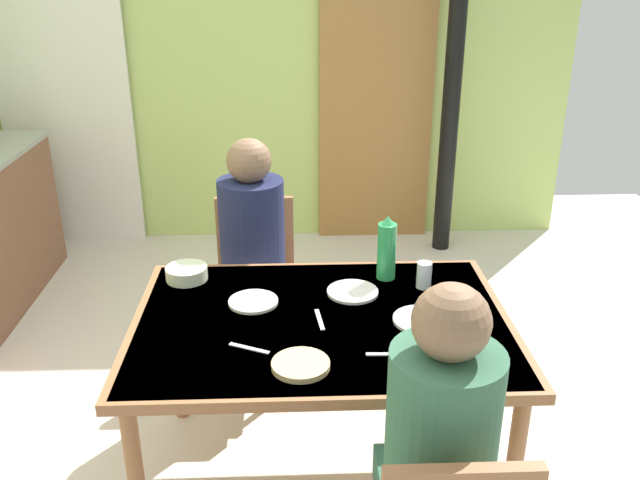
% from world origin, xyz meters
% --- Properties ---
extents(ground_plane, '(6.43, 6.43, 0.00)m').
position_xyz_m(ground_plane, '(0.00, 0.00, 0.00)').
color(ground_plane, silver).
extents(wall_back, '(4.30, 0.10, 2.56)m').
position_xyz_m(wall_back, '(0.00, 2.47, 1.28)').
color(wall_back, '#B8D171').
rests_on(wall_back, ground_plane).
extents(door_wooden, '(0.80, 0.05, 2.00)m').
position_xyz_m(door_wooden, '(0.77, 2.39, 1.00)').
color(door_wooden, '#9F6D38').
rests_on(door_wooden, ground_plane).
extents(stove_pipe_column, '(0.12, 0.12, 2.56)m').
position_xyz_m(stove_pipe_column, '(1.24, 2.12, 1.28)').
color(stove_pipe_column, black).
rests_on(stove_pipe_column, ground_plane).
extents(curtain_panel, '(0.90, 0.03, 2.15)m').
position_xyz_m(curtain_panel, '(-1.38, 2.37, 1.08)').
color(curtain_panel, white).
rests_on(curtain_panel, ground_plane).
extents(dining_table, '(1.38, 0.98, 0.73)m').
position_xyz_m(dining_table, '(0.28, -0.17, 0.66)').
color(dining_table, '#935D3A').
rests_on(dining_table, ground_plane).
extents(chair_far_diner, '(0.40, 0.40, 0.87)m').
position_xyz_m(chair_far_diner, '(-0.01, 0.67, 0.50)').
color(chair_far_diner, '#935D3A').
rests_on(chair_far_diner, ground_plane).
extents(person_near_diner, '(0.30, 0.37, 0.77)m').
position_xyz_m(person_near_diner, '(0.56, -0.88, 0.78)').
color(person_near_diner, '#30614C').
rests_on(person_near_diner, ground_plane).
extents(person_far_diner, '(0.30, 0.37, 0.77)m').
position_xyz_m(person_far_diner, '(-0.01, 0.53, 0.78)').
color(person_far_diner, '#152940').
rests_on(person_far_diner, ground_plane).
extents(water_bottle_green_near, '(0.08, 0.08, 0.27)m').
position_xyz_m(water_bottle_green_near, '(0.55, 0.16, 0.85)').
color(water_bottle_green_near, green).
rests_on(water_bottle_green_near, dining_table).
extents(serving_bowl_center, '(0.17, 0.17, 0.05)m').
position_xyz_m(serving_bowl_center, '(-0.26, 0.18, 0.75)').
color(serving_bowl_center, beige).
rests_on(serving_bowl_center, dining_table).
extents(dinner_plate_near_left, '(0.21, 0.21, 0.01)m').
position_xyz_m(dinner_plate_near_left, '(0.64, -0.21, 0.73)').
color(dinner_plate_near_left, white).
rests_on(dinner_plate_near_left, dining_table).
extents(dinner_plate_near_right, '(0.19, 0.19, 0.01)m').
position_xyz_m(dinner_plate_near_right, '(0.02, -0.04, 0.73)').
color(dinner_plate_near_right, white).
rests_on(dinner_plate_near_right, dining_table).
extents(dinner_plate_far_center, '(0.20, 0.20, 0.01)m').
position_xyz_m(dinner_plate_far_center, '(0.41, 0.03, 0.73)').
color(dinner_plate_far_center, white).
rests_on(dinner_plate_far_center, dining_table).
extents(drinking_glass_by_near_diner, '(0.06, 0.06, 0.11)m').
position_xyz_m(drinking_glass_by_near_diner, '(0.69, 0.07, 0.78)').
color(drinking_glass_by_near_diner, silver).
rests_on(drinking_glass_by_near_diner, dining_table).
extents(bread_plate_sliced, '(0.19, 0.19, 0.02)m').
position_xyz_m(bread_plate_sliced, '(0.19, -0.48, 0.74)').
color(bread_plate_sliced, '#DBB77A').
rests_on(bread_plate_sliced, dining_table).
extents(cutlery_knife_near, '(0.15, 0.02, 0.00)m').
position_xyz_m(cutlery_knife_near, '(0.49, -0.42, 0.73)').
color(cutlery_knife_near, silver).
rests_on(cutlery_knife_near, dining_table).
extents(cutlery_fork_near, '(0.07, 0.14, 0.00)m').
position_xyz_m(cutlery_fork_near, '(0.74, -0.42, 0.73)').
color(cutlery_fork_near, silver).
rests_on(cutlery_fork_near, dining_table).
extents(cutlery_knife_far, '(0.14, 0.08, 0.00)m').
position_xyz_m(cutlery_knife_far, '(0.02, -0.37, 0.73)').
color(cutlery_knife_far, silver).
rests_on(cutlery_knife_far, dining_table).
extents(cutlery_fork_far, '(0.03, 0.15, 0.00)m').
position_xyz_m(cutlery_fork_far, '(0.27, -0.18, 0.73)').
color(cutlery_fork_far, silver).
rests_on(cutlery_fork_far, dining_table).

